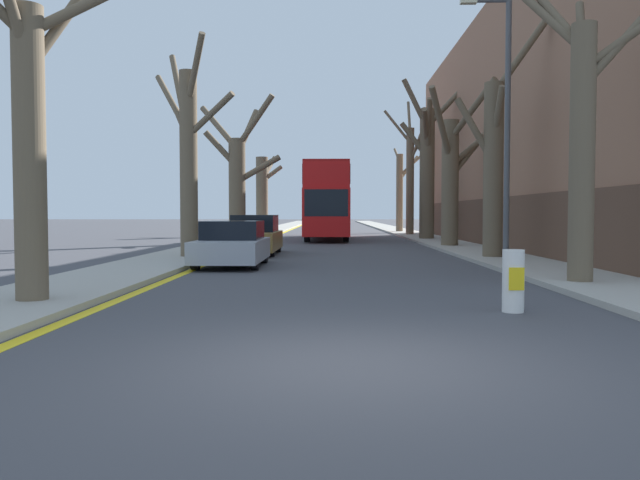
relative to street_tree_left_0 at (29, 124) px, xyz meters
name	(u,v)px	position (x,y,z in m)	size (l,w,h in m)	color
ground_plane	(353,364)	(5.22, -3.87, -3.04)	(300.00, 300.00, 0.00)	#424247
sidewalk_left	(274,230)	(-0.27, 46.13, -2.98)	(2.53, 120.00, 0.12)	#A39E93
sidewalk_right	(395,230)	(10.71, 46.13, -2.98)	(2.53, 120.00, 0.12)	#A39E93
building_facade_right	(587,129)	(16.97, 19.38, 2.49)	(10.08, 34.13, 11.08)	#93664C
kerb_line_stripe	(289,230)	(1.18, 46.13, -3.03)	(0.24, 120.00, 0.01)	yellow
street_tree_left_0	(29,124)	(0.00, 0.00, 0.00)	(3.35, 2.53, 6.64)	brown
street_tree_left_1	(188,151)	(0.17, 10.67, 0.59)	(3.37, 3.73, 7.22)	brown
street_tree_left_2	(238,178)	(0.07, 22.46, 0.37)	(4.52, 2.43, 7.66)	brown
street_tree_left_3	(263,193)	(0.20, 33.22, -0.06)	(1.83, 3.43, 5.78)	brown
street_tree_right_0	(583,125)	(10.32, 3.09, 0.38)	(4.04, 2.88, 7.54)	brown
street_tree_right_1	(494,162)	(10.38, 10.56, 0.22)	(3.01, 1.35, 7.99)	brown
street_tree_right_2	(452,174)	(10.38, 17.76, 0.27)	(3.25, 3.97, 7.08)	brown
street_tree_right_3	(427,165)	(10.41, 25.42, 1.27)	(3.39, 2.94, 9.13)	brown
street_tree_right_4	(410,175)	(10.33, 32.39, 1.12)	(3.15, 2.32, 9.37)	brown
street_tree_right_5	(400,189)	(10.48, 39.57, 0.41)	(2.11, 3.32, 6.91)	brown
double_decker_bus	(327,198)	(4.72, 26.72, -0.59)	(2.49, 10.95, 4.31)	red
parked_car_0	(232,245)	(2.08, 7.99, -2.40)	(1.86, 3.95, 1.33)	#9EA3AD
parked_car_1	(255,236)	(2.08, 13.36, -2.34)	(1.79, 4.47, 1.49)	olive
lamp_post	(504,117)	(9.72, 7.07, 1.17)	(1.40, 0.20, 7.50)	#4C4F54
traffic_bollard	(513,281)	(7.87, -0.42, -2.54)	(0.34, 0.35, 0.99)	white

